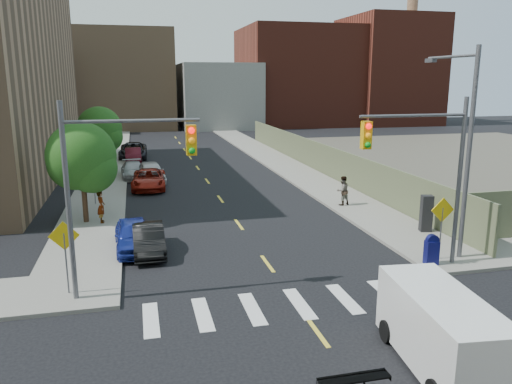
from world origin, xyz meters
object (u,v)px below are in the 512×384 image
parked_car_silver (133,170)px  pedestrian_west (101,207)px  parked_car_white (151,172)px  parked_car_blue (134,235)px  parked_car_red (149,179)px  cargo_van (438,327)px  mailbox (432,250)px  payphone (426,213)px  parked_car_maroon (133,155)px  parked_car_grey (133,151)px  parked_car_black (149,239)px  pedestrian_east (343,191)px

parked_car_silver → pedestrian_west: bearing=-100.8°
parked_car_white → parked_car_silver: bearing=119.3°
parked_car_blue → parked_car_red: size_ratio=0.83×
parked_car_red → cargo_van: size_ratio=1.04×
parked_car_blue → mailbox: mailbox is taller
parked_car_white → payphone: size_ratio=2.46×
parked_car_blue → pedestrian_west: 4.84m
parked_car_white → mailbox: (10.69, -20.72, -0.00)m
cargo_van → parked_car_maroon: bearing=108.2°
parked_car_red → parked_car_white: 2.39m
parked_car_silver → parked_car_grey: (0.00, 10.32, 0.14)m
parked_car_silver → cargo_van: bearing=-78.0°
payphone → cargo_van: bearing=-107.3°
parked_car_white → parked_car_grey: (-1.30, 12.15, 0.00)m
parked_car_black → pedestrian_east: size_ratio=2.19×
parked_car_blue → payphone: size_ratio=2.23×
parked_car_red → parked_car_white: (0.22, 2.38, 0.08)m
mailbox → pedestrian_east: 10.17m
parked_car_maroon → pedestrian_east: size_ratio=2.31×
parked_car_grey → cargo_van: bearing=-76.4°
parked_car_red → parked_car_silver: parked_car_red is taller
parked_car_grey → pedestrian_west: (-1.66, -23.22, 0.24)m
pedestrian_west → parked_car_black: bearing=-160.7°
payphone → parked_car_blue: bearing=-170.4°
parked_car_grey → payphone: size_ratio=3.03×
pedestrian_east → parked_car_grey: bearing=-76.9°
pedestrian_east → payphone: bearing=92.5°
cargo_van → mailbox: size_ratio=3.72×
parked_car_maroon → pedestrian_west: pedestrian_west is taller
parked_car_black → cargo_van: (7.38, -11.06, 0.47)m
parked_car_white → payphone: (13.03, -16.54, 0.30)m
parked_car_silver → cargo_van: size_ratio=0.92×
parked_car_grey → mailbox: size_ratio=4.35×
parked_car_black → pedestrian_east: 13.01m
pedestrian_west → pedestrian_east: (14.05, 0.52, 0.02)m
parked_car_red → cargo_van: 25.77m
parked_car_white → payphone: payphone is taller
payphone → pedestrian_east: size_ratio=1.04×
parked_car_silver → pedestrian_west: size_ratio=2.52×
parked_car_blue → mailbox: 13.04m
parked_car_grey → pedestrian_east: pedestrian_east is taller
parked_car_blue → cargo_van: size_ratio=0.86×
parked_car_blue → pedestrian_west: bearing=107.1°
pedestrian_west → parked_car_maroon: bearing=-9.7°
parked_car_maroon → mailbox: size_ratio=3.20×
payphone → pedestrian_west: bearing=174.5°
pedestrian_west → cargo_van: bearing=-154.1°
parked_car_white → pedestrian_west: 11.46m
parked_car_grey → parked_car_maroon: bearing=-88.0°
parked_car_blue → parked_car_black: 0.84m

